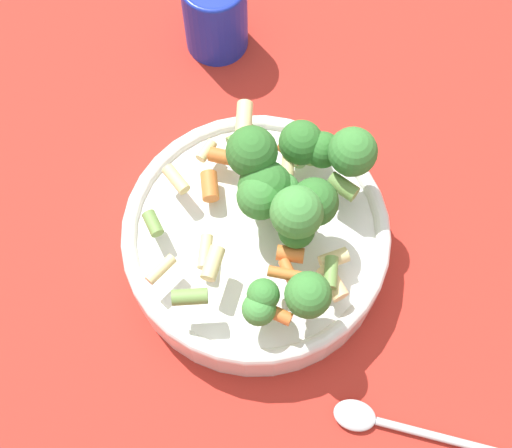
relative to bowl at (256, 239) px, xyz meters
The scene contains 5 objects.
ground_plane 0.03m from the bowl, ahead, with size 3.00×3.00×0.00m, color #B72D23.
bowl is the anchor object (origin of this frame).
pasta_salad 0.07m from the bowl, 106.15° to the right, with size 0.19×0.21×0.08m.
cup 0.24m from the bowl, 30.93° to the right, with size 0.07×0.07×0.09m.
spoon 0.20m from the bowl, behind, with size 0.17×0.12×0.01m.
Camera 1 is at (-0.18, 0.16, 0.62)m, focal length 50.00 mm.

